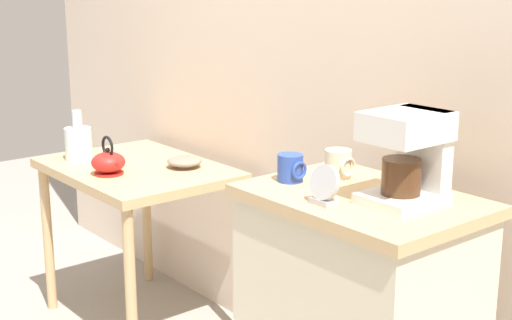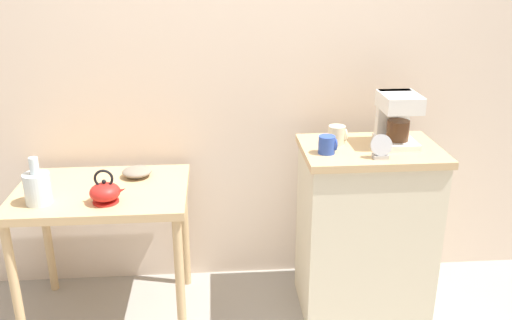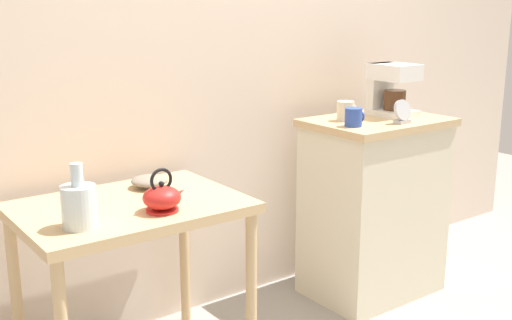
{
  "view_description": "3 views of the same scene",
  "coord_description": "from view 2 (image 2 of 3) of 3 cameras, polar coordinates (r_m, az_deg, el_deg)",
  "views": [
    {
      "loc": [
        2.03,
        -1.5,
        1.54
      ],
      "look_at": [
        0.17,
        0.01,
        0.93
      ],
      "focal_mm": 52.09,
      "sensor_mm": 36.0,
      "label": 1
    },
    {
      "loc": [
        -0.14,
        -2.43,
        1.79
      ],
      "look_at": [
        0.05,
        0.02,
        0.87
      ],
      "focal_mm": 38.14,
      "sensor_mm": 36.0,
      "label": 2
    },
    {
      "loc": [
        -1.68,
        -2.07,
        1.46
      ],
      "look_at": [
        -0.16,
        -0.01,
        0.83
      ],
      "focal_mm": 44.32,
      "sensor_mm": 36.0,
      "label": 3
    }
  ],
  "objects": [
    {
      "name": "ground_plane",
      "position": [
        3.03,
        -0.95,
        -15.79
      ],
      "size": [
        8.0,
        8.0,
        0.0
      ],
      "primitive_type": "plane",
      "color": "gray"
    },
    {
      "name": "back_wall",
      "position": [
        2.94,
        0.3,
        12.87
      ],
      "size": [
        4.4,
        0.1,
        2.8
      ],
      "primitive_type": "cube",
      "color": "beige",
      "rests_on": "ground_plane"
    },
    {
      "name": "wooden_table",
      "position": [
        2.81,
        -15.76,
        -4.71
      ],
      "size": [
        0.84,
        0.61,
        0.73
      ],
      "color": "tan",
      "rests_on": "ground_plane"
    },
    {
      "name": "kitchen_counter",
      "position": [
        2.91,
        11.33,
        -7.16
      ],
      "size": [
        0.68,
        0.48,
        0.91
      ],
      "color": "beige",
      "rests_on": "ground_plane"
    },
    {
      "name": "bowl_stoneware",
      "position": [
        2.86,
        -12.37,
        -1.2
      ],
      "size": [
        0.15,
        0.15,
        0.05
      ],
      "color": "gray",
      "rests_on": "wooden_table"
    },
    {
      "name": "teakettle",
      "position": [
        2.59,
        -15.52,
        -3.25
      ],
      "size": [
        0.17,
        0.14,
        0.16
      ],
      "color": "red",
      "rests_on": "wooden_table"
    },
    {
      "name": "glass_carafe_vase",
      "position": [
        2.67,
        -21.96,
        -2.66
      ],
      "size": [
        0.12,
        0.12,
        0.22
      ],
      "color": "silver",
      "rests_on": "wooden_table"
    },
    {
      "name": "coffee_maker",
      "position": [
        2.77,
        14.55,
        4.44
      ],
      "size": [
        0.18,
        0.22,
        0.26
      ],
      "color": "white",
      "rests_on": "kitchen_counter"
    },
    {
      "name": "mug_blue",
      "position": [
        2.6,
        7.48,
        1.6
      ],
      "size": [
        0.09,
        0.08,
        0.09
      ],
      "color": "#2D4CAD",
      "rests_on": "kitchen_counter"
    },
    {
      "name": "mug_small_cream",
      "position": [
        2.74,
        8.51,
        2.61
      ],
      "size": [
        0.09,
        0.08,
        0.09
      ],
      "color": "beige",
      "rests_on": "kitchen_counter"
    },
    {
      "name": "table_clock",
      "position": [
        2.58,
        12.98,
        1.27
      ],
      "size": [
        0.1,
        0.05,
        0.11
      ],
      "color": "#B2B5BA",
      "rests_on": "kitchen_counter"
    }
  ]
}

